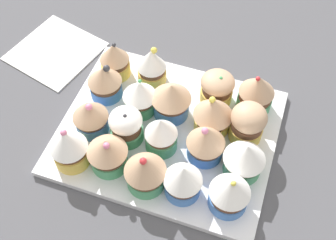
{
  "coord_description": "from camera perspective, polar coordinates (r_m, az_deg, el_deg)",
  "views": [
    {
      "loc": [
        -12.97,
        37.56,
        61.0
      ],
      "look_at": [
        0.0,
        0.0,
        4.2
      ],
      "focal_mm": 45.18,
      "sensor_mm": 36.0,
      "label": 1
    }
  ],
  "objects": [
    {
      "name": "cupcake_10",
      "position": [
        0.66,
        5.15,
        -2.9
      ],
      "size": [
        6.21,
        6.21,
        7.72
      ],
      "color": "#477AC6",
      "rests_on": "baking_tray"
    },
    {
      "name": "cupcake_16",
      "position": [
        0.63,
        -2.7,
        -6.92
      ],
      "size": [
        6.47,
        6.47,
        7.97
      ],
      "color": "#4C9E6B",
      "rests_on": "baking_tray"
    },
    {
      "name": "ground_plane",
      "position": [
        0.74,
        -0.0,
        -2.53
      ],
      "size": [
        180.0,
        180.0,
        3.0
      ],
      "primitive_type": "cube",
      "color": "#4C4C51"
    },
    {
      "name": "cupcake_18",
      "position": [
        0.67,
        -13.23,
        -3.57
      ],
      "size": [
        5.96,
        5.96,
        8.07
      ],
      "color": "#EFC651",
      "rests_on": "baking_tray"
    },
    {
      "name": "cupcake_13",
      "position": [
        0.7,
        -10.45,
        0.59
      ],
      "size": [
        5.94,
        5.94,
        7.43
      ],
      "color": "#477AC6",
      "rests_on": "baking_tray"
    },
    {
      "name": "cupcake_15",
      "position": [
        0.63,
        2.03,
        -8.03
      ],
      "size": [
        5.9,
        5.9,
        7.21
      ],
      "color": "#477AC6",
      "rests_on": "baking_tray"
    },
    {
      "name": "napkin",
      "position": [
        0.88,
        -14.96,
        9.02
      ],
      "size": [
        18.5,
        18.5,
        0.6
      ],
      "primitive_type": "cube",
      "rotation": [
        0.0,
        0.0,
        -0.26
      ],
      "color": "white",
      "rests_on": "ground_plane"
    },
    {
      "name": "cupcake_5",
      "position": [
        0.69,
        6.1,
        0.81
      ],
      "size": [
        6.55,
        6.55,
        7.68
      ],
      "color": "#EFC651",
      "rests_on": "baking_tray"
    },
    {
      "name": "cupcake_6",
      "position": [
        0.71,
        0.43,
        2.87
      ],
      "size": [
        6.82,
        6.82,
        7.35
      ],
      "color": "#477AC6",
      "rests_on": "baking_tray"
    },
    {
      "name": "cupcake_2",
      "position": [
        0.76,
        -2.22,
        7.36
      ],
      "size": [
        5.21,
        5.21,
        7.84
      ],
      "color": "#EFC651",
      "rests_on": "baking_tray"
    },
    {
      "name": "cupcake_4",
      "position": [
        0.69,
        10.71,
        -0.37
      ],
      "size": [
        5.86,
        5.86,
        7.52
      ],
      "color": "#EFC651",
      "rests_on": "baking_tray"
    },
    {
      "name": "cupcake_8",
      "position": [
        0.75,
        -8.54,
        5.2
      ],
      "size": [
        6.03,
        6.03,
        7.19
      ],
      "color": "#477AC6",
      "rests_on": "baking_tray"
    },
    {
      "name": "cupcake_17",
      "position": [
        0.66,
        -8.16,
        -4.37
      ],
      "size": [
        6.39,
        6.39,
        7.28
      ],
      "color": "#4C9E6B",
      "rests_on": "baking_tray"
    },
    {
      "name": "cupcake_9",
      "position": [
        0.66,
        10.29,
        -5.06
      ],
      "size": [
        6.57,
        6.57,
        7.16
      ],
      "color": "#4C9E6B",
      "rests_on": "baking_tray"
    },
    {
      "name": "cupcake_3",
      "position": [
        0.78,
        -7.22,
        8.09
      ],
      "size": [
        5.34,
        5.34,
        7.51
      ],
      "color": "#EFC651",
      "rests_on": "baking_tray"
    },
    {
      "name": "baking_tray",
      "position": [
        0.72,
        -0.0,
        -1.64
      ],
      "size": [
        35.91,
        29.45,
        1.2
      ],
      "color": "silver",
      "rests_on": "ground_plane"
    },
    {
      "name": "cupcake_7",
      "position": [
        0.72,
        -3.84,
        3.23
      ],
      "size": [
        5.83,
        5.83,
        7.29
      ],
      "color": "#4C9E6B",
      "rests_on": "baking_tray"
    },
    {
      "name": "cupcake_11",
      "position": [
        0.67,
        -0.73,
        -1.92
      ],
      "size": [
        5.31,
        5.31,
        7.51
      ],
      "color": "#4C9E6B",
      "rests_on": "baking_tray"
    },
    {
      "name": "cupcake_1",
      "position": [
        0.74,
        6.64,
        4.38
      ],
      "size": [
        5.9,
        5.9,
        6.17
      ],
      "color": "#EFC651",
      "rests_on": "baking_tray"
    },
    {
      "name": "cupcake_12",
      "position": [
        0.69,
        -5.67,
        -0.74
      ],
      "size": [
        5.46,
        5.46,
        6.89
      ],
      "color": "#4C9E6B",
      "rests_on": "baking_tray"
    },
    {
      "name": "cupcake_0",
      "position": [
        0.73,
        11.85,
        3.67
      ],
      "size": [
        6.08,
        6.08,
        7.8
      ],
      "color": "#4C9E6B",
      "rests_on": "baking_tray"
    },
    {
      "name": "cupcake_14",
      "position": [
        0.63,
        8.35,
        -9.56
      ],
      "size": [
        6.16,
        6.16,
        7.66
      ],
      "color": "#477AC6",
      "rests_on": "baking_tray"
    }
  ]
}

